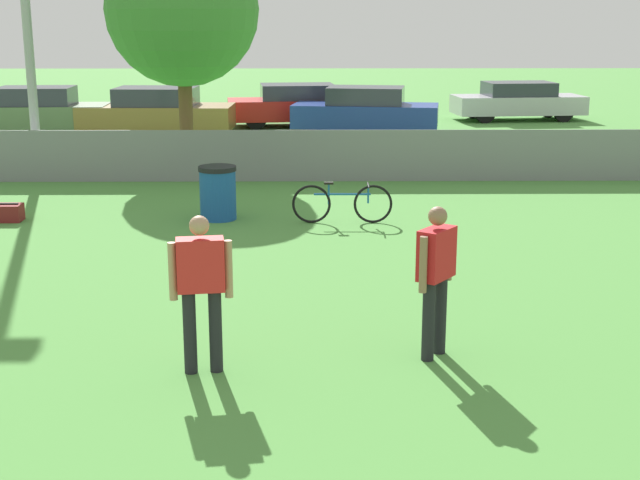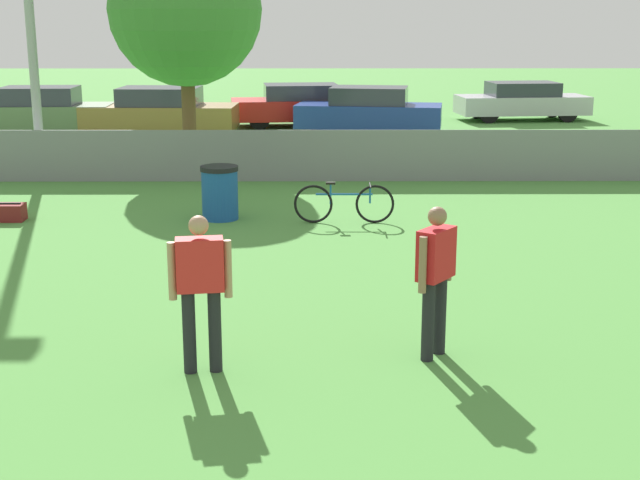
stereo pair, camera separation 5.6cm
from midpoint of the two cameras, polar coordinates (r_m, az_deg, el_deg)
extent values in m
cube|color=gray|center=(19.10, -5.45, 5.39)|extent=(22.63, 0.03, 1.10)
cylinder|color=brown|center=(21.02, -8.30, 7.74)|extent=(0.32, 0.32, 2.29)
sphere|color=#3D7F33|center=(20.89, -8.55, 14.41)|extent=(3.46, 3.46, 3.46)
cylinder|color=black|center=(8.90, -8.19, -5.85)|extent=(0.13, 0.13, 0.85)
cylinder|color=black|center=(8.90, -6.56, -5.79)|extent=(0.13, 0.13, 0.85)
cube|color=red|center=(8.69, -7.52, -1.57)|extent=(0.48, 0.28, 0.52)
sphere|color=tan|center=(8.59, -7.60, 0.93)|extent=(0.19, 0.19, 0.19)
cylinder|color=tan|center=(8.71, -9.28, -1.98)|extent=(0.08, 0.08, 0.57)
cylinder|color=tan|center=(8.71, -5.73, -1.85)|extent=(0.08, 0.08, 0.57)
cylinder|color=black|center=(9.18, 7.10, -5.18)|extent=(0.13, 0.13, 0.85)
cylinder|color=black|center=(9.39, 7.85, -4.75)|extent=(0.13, 0.13, 0.85)
cube|color=red|center=(9.08, 7.62, -0.88)|extent=(0.45, 0.50, 0.52)
sphere|color=#8C664C|center=(8.99, 7.70, 1.52)|extent=(0.19, 0.19, 0.19)
cylinder|color=#8C664C|center=(8.87, 6.77, -1.59)|extent=(0.08, 0.08, 0.57)
cylinder|color=#8C664C|center=(9.33, 8.40, -0.85)|extent=(0.08, 0.08, 0.57)
torus|color=black|center=(15.17, -0.33, 2.32)|extent=(0.66, 0.05, 0.66)
torus|color=black|center=(15.19, 3.64, 2.31)|extent=(0.66, 0.05, 0.66)
cylinder|color=#195999|center=(15.14, 1.66, 2.94)|extent=(0.97, 0.05, 0.04)
cylinder|color=#195999|center=(15.13, 0.79, 2.95)|extent=(0.03, 0.03, 0.34)
cylinder|color=#195999|center=(15.15, 3.33, 2.94)|extent=(0.03, 0.03, 0.31)
cube|color=black|center=(15.10, 0.79, 3.65)|extent=(0.16, 0.06, 0.04)
cylinder|color=black|center=(15.13, 3.34, 3.51)|extent=(0.03, 0.44, 0.03)
cylinder|color=#194C99|center=(15.55, -6.32, 2.88)|extent=(0.63, 0.63, 0.85)
cylinder|color=black|center=(15.46, -6.37, 4.58)|extent=(0.66, 0.66, 0.08)
cube|color=maroon|center=(16.30, -19.40, 1.68)|extent=(0.65, 0.36, 0.29)
cube|color=black|center=(16.27, -19.44, 2.23)|extent=(0.55, 0.04, 0.02)
cylinder|color=black|center=(28.31, -14.42, 7.40)|extent=(0.66, 0.21, 0.65)
cylinder|color=black|center=(26.89, -15.04, 7.03)|extent=(0.66, 0.21, 0.65)
cylinder|color=black|center=(28.94, -19.44, 7.18)|extent=(0.66, 0.21, 0.65)
cube|color=#59724C|center=(27.87, -17.36, 7.57)|extent=(4.21, 1.85, 0.69)
cube|color=#2D333D|center=(27.81, -17.45, 8.80)|extent=(2.21, 1.57, 0.52)
cylinder|color=black|center=(27.64, -6.90, 7.55)|extent=(0.62, 0.20, 0.61)
cylinder|color=black|center=(26.05, -7.44, 7.13)|extent=(0.62, 0.20, 0.61)
cylinder|color=black|center=(28.20, -12.51, 7.44)|extent=(0.62, 0.20, 0.61)
cylinder|color=black|center=(26.64, -13.37, 7.02)|extent=(0.62, 0.20, 0.61)
cube|color=olive|center=(27.07, -10.10, 7.77)|extent=(4.54, 2.02, 0.69)
cube|color=#2D333D|center=(27.02, -10.15, 9.05)|extent=(2.39, 1.71, 0.52)
cylinder|color=black|center=(29.75, 1.35, 8.16)|extent=(0.68, 0.25, 0.66)
cylinder|color=black|center=(28.22, 1.78, 7.83)|extent=(0.68, 0.25, 0.66)
cylinder|color=black|center=(29.51, -3.99, 8.08)|extent=(0.68, 0.25, 0.66)
cylinder|color=black|center=(27.97, -3.84, 7.75)|extent=(0.68, 0.25, 0.66)
cube|color=red|center=(28.81, -1.17, 8.37)|extent=(4.59, 2.23, 0.63)
cube|color=#2D333D|center=(28.76, -1.17, 9.47)|extent=(2.45, 1.79, 0.47)
cylinder|color=black|center=(27.48, 6.12, 7.57)|extent=(0.67, 0.28, 0.65)
cylinder|color=black|center=(26.05, 5.97, 7.22)|extent=(0.67, 0.28, 0.65)
cylinder|color=black|center=(27.73, 0.58, 7.71)|extent=(0.67, 0.28, 0.65)
cylinder|color=black|center=(26.31, 0.13, 7.36)|extent=(0.67, 0.28, 0.65)
cube|color=navy|center=(26.83, 3.20, 7.95)|extent=(4.49, 2.32, 0.68)
cube|color=#2D333D|center=(26.78, 3.22, 9.22)|extent=(2.43, 1.80, 0.51)
cylinder|color=black|center=(32.32, 14.68, 8.18)|extent=(0.67, 0.24, 0.66)
cylinder|color=black|center=(30.96, 15.62, 7.87)|extent=(0.67, 0.24, 0.66)
cylinder|color=black|center=(31.49, 10.06, 8.27)|extent=(0.67, 0.24, 0.66)
cylinder|color=black|center=(30.09, 10.82, 7.97)|extent=(0.67, 0.24, 0.66)
cube|color=#B7B7BC|center=(31.17, 12.84, 8.44)|extent=(4.46, 2.09, 0.60)
cube|color=#2D333D|center=(31.12, 12.89, 9.41)|extent=(2.38, 1.69, 0.45)
camera|label=1|loc=(0.03, -89.84, 0.04)|focal=50.00mm
camera|label=2|loc=(0.03, 90.16, -0.04)|focal=50.00mm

